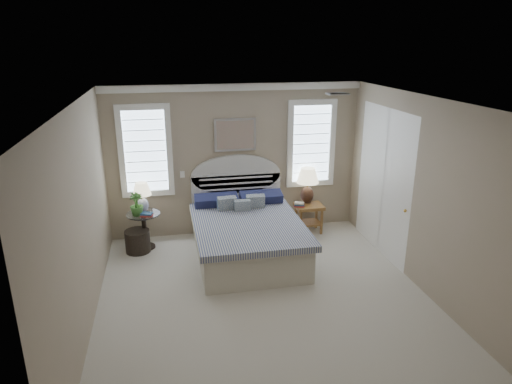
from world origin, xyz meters
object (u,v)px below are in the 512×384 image
at_px(bed, 246,233).
at_px(floor_pot, 138,241).
at_px(side_table_left, 144,227).
at_px(lamp_left, 142,194).
at_px(nightstand_right, 309,212).
at_px(lamp_right, 308,181).

xyz_separation_m(bed, floor_pot, (-1.77, 0.47, -0.20)).
bearing_deg(side_table_left, lamp_left, 89.12).
bearing_deg(lamp_left, bed, -23.00).
height_order(bed, nightstand_right, bed).
bearing_deg(bed, side_table_left, 160.26).
xyz_separation_m(side_table_left, lamp_right, (2.95, 0.25, 0.55)).
height_order(nightstand_right, floor_pot, nightstand_right).
xyz_separation_m(floor_pot, lamp_left, (0.12, 0.23, 0.75)).
height_order(side_table_left, nightstand_right, side_table_left).
bearing_deg(side_table_left, floor_pot, -133.96).
distance_m(nightstand_right, lamp_right, 0.57).
distance_m(side_table_left, floor_pot, 0.26).
bearing_deg(side_table_left, nightstand_right, 1.94).
xyz_separation_m(nightstand_right, floor_pot, (-3.07, -0.23, -0.20)).
bearing_deg(lamp_left, side_table_left, -90.88).
relative_size(side_table_left, lamp_right, 0.95).
height_order(bed, lamp_right, bed).
bearing_deg(nightstand_right, lamp_left, 179.85).
height_order(floor_pot, lamp_left, lamp_left).
xyz_separation_m(side_table_left, nightstand_right, (2.95, 0.10, -0.00)).
xyz_separation_m(bed, side_table_left, (-1.65, 0.59, 0.00)).
xyz_separation_m(side_table_left, lamp_left, (0.00, 0.11, 0.56)).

